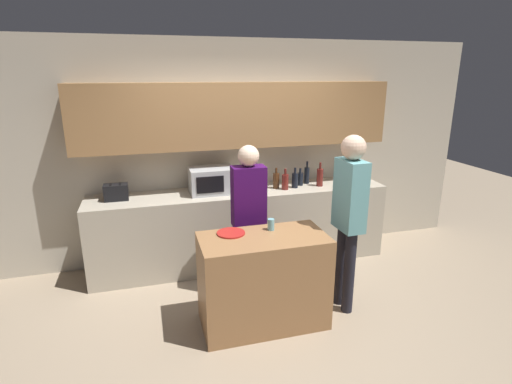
{
  "coord_description": "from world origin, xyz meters",
  "views": [
    {
      "loc": [
        -1.08,
        -3.1,
        2.3
      ],
      "look_at": [
        -0.11,
        0.34,
        1.23
      ],
      "focal_mm": 28.0,
      "sensor_mm": 36.0,
      "label": 1
    }
  ],
  "objects": [
    {
      "name": "toaster",
      "position": [
        -1.43,
        1.42,
        1.03
      ],
      "size": [
        0.26,
        0.16,
        0.18
      ],
      "color": "black",
      "rests_on": "back_counter"
    },
    {
      "name": "person_left",
      "position": [
        -0.11,
        0.64,
        0.96
      ],
      "size": [
        0.34,
        0.21,
        1.62
      ],
      "rotation": [
        0.0,
        0.0,
        -3.16
      ],
      "color": "black",
      "rests_on": "ground_plane"
    },
    {
      "name": "cup_0",
      "position": [
        -0.0,
        0.22,
        0.94
      ],
      "size": [
        0.06,
        0.06,
        0.11
      ],
      "color": "#6FACB9",
      "rests_on": "kitchen_island"
    },
    {
      "name": "bottle_1",
      "position": [
        0.53,
        1.31,
        1.04
      ],
      "size": [
        0.08,
        0.08,
        0.26
      ],
      "color": "maroon",
      "rests_on": "back_counter"
    },
    {
      "name": "bottle_3",
      "position": [
        0.77,
        1.44,
        1.02
      ],
      "size": [
        0.08,
        0.08,
        0.22
      ],
      "color": "black",
      "rests_on": "back_counter"
    },
    {
      "name": "bottle_5",
      "position": [
        1.0,
        1.34,
        1.05
      ],
      "size": [
        0.08,
        0.08,
        0.3
      ],
      "color": "maroon",
      "rests_on": "back_counter"
    },
    {
      "name": "bottle_0",
      "position": [
        0.44,
        1.39,
        1.04
      ],
      "size": [
        0.08,
        0.08,
        0.26
      ],
      "color": "#472814",
      "rests_on": "back_counter"
    },
    {
      "name": "plate_on_island",
      "position": [
        -0.38,
        0.23,
        0.89
      ],
      "size": [
        0.26,
        0.26,
        0.01
      ],
      "color": "red",
      "rests_on": "kitchen_island"
    },
    {
      "name": "back_wall",
      "position": [
        0.0,
        1.66,
        1.54
      ],
      "size": [
        6.4,
        0.4,
        2.7
      ],
      "color": "beige",
      "rests_on": "ground_plane"
    },
    {
      "name": "bottle_4",
      "position": [
        0.89,
        1.49,
        1.05
      ],
      "size": [
        0.07,
        0.07,
        0.29
      ],
      "color": "black",
      "rests_on": "back_counter"
    },
    {
      "name": "back_counter",
      "position": [
        0.0,
        1.39,
        0.47
      ],
      "size": [
        3.6,
        0.62,
        0.94
      ],
      "color": "#B7AD99",
      "rests_on": "ground_plane"
    },
    {
      "name": "microwave",
      "position": [
        -0.35,
        1.42,
        1.09
      ],
      "size": [
        0.52,
        0.39,
        0.3
      ],
      "color": "#B7BABC",
      "rests_on": "back_counter"
    },
    {
      "name": "bottle_2",
      "position": [
        0.67,
        1.35,
        1.03
      ],
      "size": [
        0.08,
        0.08,
        0.25
      ],
      "color": "black",
      "rests_on": "back_counter"
    },
    {
      "name": "ground_plane",
      "position": [
        0.0,
        0.0,
        0.0
      ],
      "size": [
        14.0,
        14.0,
        0.0
      ],
      "primitive_type": "plane",
      "color": "gray"
    },
    {
      "name": "potted_plant",
      "position": [
        1.51,
        1.42,
        1.13
      ],
      "size": [
        0.14,
        0.14,
        0.39
      ],
      "color": "silver",
      "rests_on": "back_counter"
    },
    {
      "name": "person_center",
      "position": [
        0.75,
        0.12,
        1.06
      ],
      "size": [
        0.23,
        0.35,
        1.77
      ],
      "rotation": [
        0.0,
        0.0,
        -4.68
      ],
      "color": "black",
      "rests_on": "ground_plane"
    },
    {
      "name": "kitchen_island",
      "position": [
        -0.11,
        0.09,
        0.44
      ],
      "size": [
        1.16,
        0.59,
        0.88
      ],
      "color": "#996B42",
      "rests_on": "ground_plane"
    }
  ]
}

